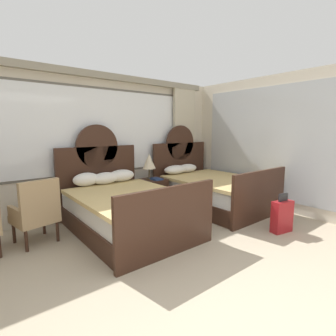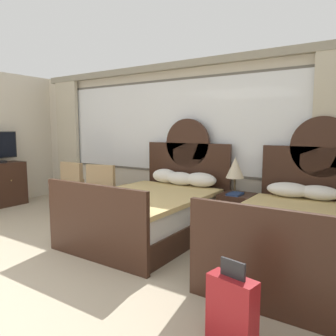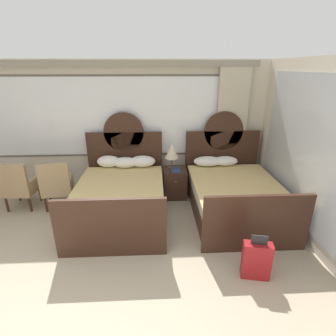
# 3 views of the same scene
# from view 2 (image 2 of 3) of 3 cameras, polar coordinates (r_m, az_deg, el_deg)

# --- Properties ---
(wall_back_window) EXTENTS (6.77, 0.22, 2.70)m
(wall_back_window) POSITION_cam_2_polar(r_m,az_deg,el_deg) (5.79, 0.57, 5.78)
(wall_back_window) COLOR beige
(wall_back_window) RESTS_ON ground_plane
(bed_near_window) EXTENTS (1.56, 2.21, 1.72)m
(bed_near_window) POSITION_cam_2_polar(r_m,az_deg,el_deg) (4.73, -2.73, -7.45)
(bed_near_window) COLOR #382116
(bed_near_window) RESTS_ON ground_plane
(bed_near_mirror) EXTENTS (1.56, 2.21, 1.72)m
(bed_near_mirror) POSITION_cam_2_polar(r_m,az_deg,el_deg) (3.92, 22.79, -11.13)
(bed_near_mirror) COLOR #382116
(bed_near_mirror) RESTS_ON ground_plane
(nightstand_between_beds) EXTENTS (0.46, 0.48, 0.62)m
(nightstand_between_beds) POSITION_cam_2_polar(r_m,az_deg,el_deg) (4.83, 12.09, -8.10)
(nightstand_between_beds) COLOR #382116
(nightstand_between_beds) RESTS_ON ground_plane
(table_lamp_on_nightstand) EXTENTS (0.27, 0.27, 0.53)m
(table_lamp_on_nightstand) POSITION_cam_2_polar(r_m,az_deg,el_deg) (4.77, 11.82, -0.02)
(table_lamp_on_nightstand) COLOR brown
(table_lamp_on_nightstand) RESTS_ON nightstand_between_beds
(book_on_nightstand) EXTENTS (0.18, 0.26, 0.03)m
(book_on_nightstand) POSITION_cam_2_polar(r_m,az_deg,el_deg) (4.67, 11.82, -4.53)
(book_on_nightstand) COLOR navy
(book_on_nightstand) RESTS_ON nightstand_between_beds
(armchair_by_window_left) EXTENTS (0.63, 0.63, 0.95)m
(armchair_by_window_left) POSITION_cam_2_polar(r_m,az_deg,el_deg) (5.72, -11.02, -3.91)
(armchair_by_window_left) COLOR tan
(armchair_by_window_left) RESTS_ON ground_plane
(armchair_by_window_centre) EXTENTS (0.55, 0.55, 0.95)m
(armchair_by_window_centre) POSITION_cam_2_polar(r_m,az_deg,el_deg) (6.22, -15.65, -3.17)
(armchair_by_window_centre) COLOR tan
(armchair_by_window_centre) RESTS_ON ground_plane
(suitcase_on_floor) EXTENTS (0.38, 0.22, 0.63)m
(suitcase_on_floor) POSITION_cam_2_polar(r_m,az_deg,el_deg) (2.55, 11.26, -23.59)
(suitcase_on_floor) COLOR maroon
(suitcase_on_floor) RESTS_ON ground_plane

